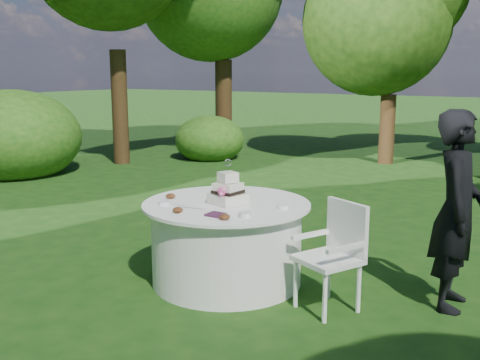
% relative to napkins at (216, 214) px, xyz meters
% --- Properties ---
extents(ground, '(80.00, 80.00, 0.00)m').
position_rel_napkins_xyz_m(ground, '(-0.19, 0.44, -0.78)').
color(ground, '#14380F').
rests_on(ground, ground).
extents(napkins, '(0.14, 0.14, 0.02)m').
position_rel_napkins_xyz_m(napkins, '(0.00, 0.00, 0.00)').
color(napkins, '#461E3B').
rests_on(napkins, table).
extents(feather_plume, '(0.48, 0.07, 0.01)m').
position_rel_napkins_xyz_m(feather_plume, '(-0.41, 0.12, -0.00)').
color(feather_plume, silver).
rests_on(feather_plume, table).
extents(guest, '(0.48, 0.66, 1.67)m').
position_rel_napkins_xyz_m(guest, '(1.73, 1.00, 0.06)').
color(guest, black).
rests_on(guest, ground).
extents(table, '(1.56, 1.56, 0.77)m').
position_rel_napkins_xyz_m(table, '(-0.19, 0.44, -0.39)').
color(table, white).
rests_on(table, ground).
extents(cake, '(0.35, 0.35, 0.42)m').
position_rel_napkins_xyz_m(cake, '(-0.15, 0.41, 0.10)').
color(cake, white).
rests_on(cake, table).
extents(chair, '(0.60, 0.60, 0.91)m').
position_rel_napkins_xyz_m(chair, '(0.91, 0.44, -0.26)').
color(chair, white).
rests_on(chair, ground).
extents(votives, '(1.07, 0.57, 0.04)m').
position_rel_napkins_xyz_m(votives, '(0.00, 0.21, 0.01)').
color(votives, white).
rests_on(votives, table).
extents(petal_cups, '(0.96, 0.48, 0.05)m').
position_rel_napkins_xyz_m(petal_cups, '(-0.31, 0.04, 0.02)').
color(petal_cups, '#562D16').
rests_on(petal_cups, table).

